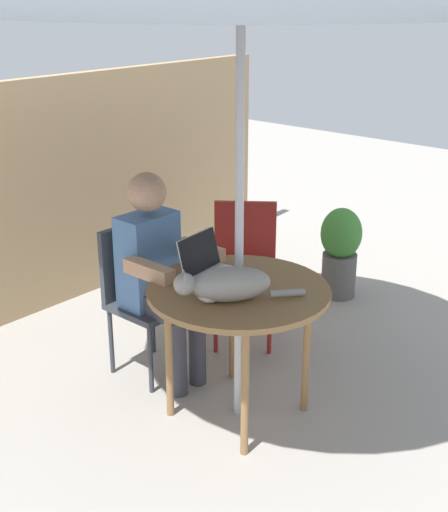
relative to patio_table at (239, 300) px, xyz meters
name	(u,v)px	position (x,y,z in m)	size (l,w,h in m)	color
ground_plane	(238,412)	(0.00, 0.00, -0.67)	(14.00, 14.00, 0.00)	gray
fence_back	(20,203)	(0.00, 1.93, 0.14)	(4.80, 0.08, 1.63)	tan
patio_table	(239,300)	(0.00, 0.00, 0.00)	(0.95, 0.95, 0.74)	olive
chair_occupied	(140,287)	(0.00, 0.76, -0.14)	(0.40, 0.40, 0.90)	#33383F
chair_empty	(244,261)	(0.73, 0.56, -0.14)	(0.56, 0.56, 0.90)	maroon
person_seated	(157,267)	(0.00, 0.60, 0.02)	(0.48, 0.48, 1.24)	#4C72A5
laptop	(207,264)	(0.02, 0.24, 0.13)	(0.32, 0.28, 0.21)	silver
cat	(226,285)	(-0.16, -0.05, 0.15)	(0.52, 0.46, 0.17)	gray
potted_plant_near_fence	(340,249)	(1.69, 0.43, -0.31)	(0.30, 0.30, 0.68)	#595654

